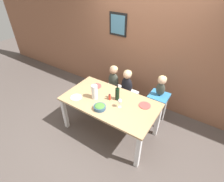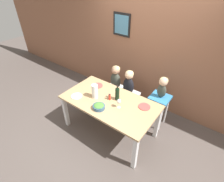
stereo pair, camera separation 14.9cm
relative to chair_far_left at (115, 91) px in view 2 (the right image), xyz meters
The scene contains 17 objects.
ground_plane 0.93m from the chair_far_left, 61.55° to the right, with size 14.00×14.00×0.00m, color #564C47.
wall_back 1.18m from the chair_far_left, 54.59° to the left, with size 10.00×0.09×2.70m.
dining_table 0.88m from the chair_far_left, 61.55° to the right, with size 1.73×0.94×0.76m.
chair_far_left is the anchor object (origin of this frame).
chair_far_center 0.34m from the chair_far_left, ahead, with size 0.43×0.42×0.46m.
chair_right_highchair 1.07m from the chair_far_left, ahead, with size 0.37×0.36×0.71m.
person_child_left 0.38m from the chair_far_left, 90.00° to the left, with size 0.25×0.18×0.56m.
person_child_center 0.51m from the chair_far_left, ahead, with size 0.25×0.18×0.56m.
person_baby_right 1.21m from the chair_far_left, ahead, with size 0.17×0.17×0.42m.
wine_bottle 0.93m from the chair_far_left, 52.10° to the right, with size 0.08×0.08×0.31m.
paper_towel_roll 0.96m from the chair_far_left, 81.65° to the right, with size 0.11×0.11×0.27m.
wine_glass_near 1.12m from the chair_far_left, 50.99° to the right, with size 0.07×0.07×0.18m.
salad_bowl_large 1.15m from the chair_far_left, 69.58° to the right, with size 0.21×0.21×0.09m.
dinner_plate_front_left 1.08m from the chair_far_left, 100.17° to the right, with size 0.21×0.21×0.01m.
dinner_plate_back_left 0.63m from the chair_far_left, 100.78° to the right, with size 0.21×0.21×0.01m.
dinner_plate_back_right 1.17m from the chair_far_left, 27.54° to the right, with size 0.21×0.21×0.01m.
condiment_bottle_hot_sauce 0.90m from the chair_far_left, 62.13° to the right, with size 0.04×0.04×0.13m.
Camera 2 is at (1.51, -1.94, 2.75)m, focal length 28.00 mm.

